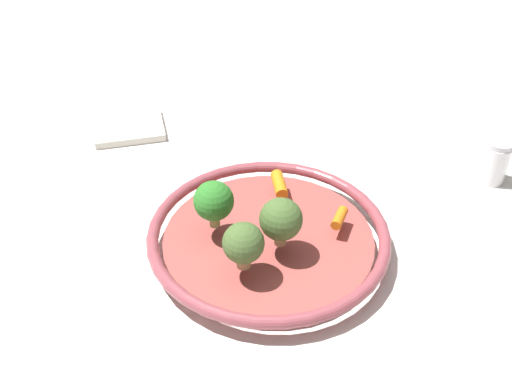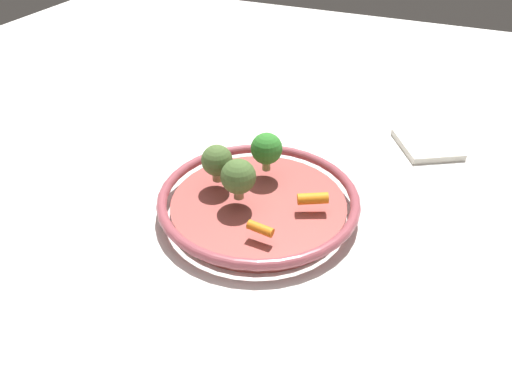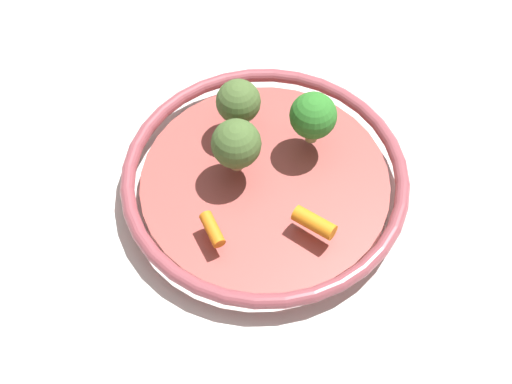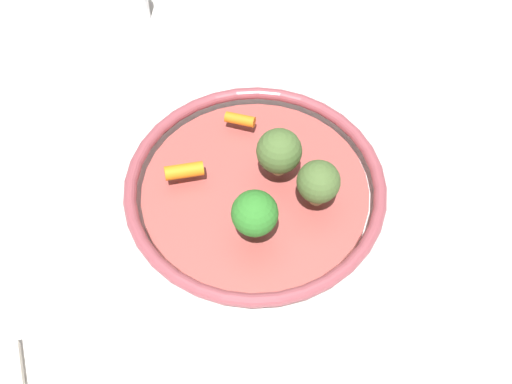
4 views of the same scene
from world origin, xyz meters
name	(u,v)px [view 4 (image 4 of 4)]	position (x,y,z in m)	size (l,w,h in m)	color
ground_plane	(255,198)	(0.00, 0.00, 0.00)	(2.50, 2.50, 0.00)	silver
serving_bowl	(255,190)	(0.00, 0.00, 0.02)	(0.35, 0.35, 0.04)	#A84C47
baby_carrot_near_rim	(240,119)	(0.04, -0.09, 0.05)	(0.02, 0.02, 0.04)	orange
baby_carrot_left	(184,171)	(0.09, 0.01, 0.05)	(0.02, 0.02, 0.05)	orange
broccoli_floret_large	(279,151)	(-0.03, -0.02, 0.08)	(0.06, 0.06, 0.07)	tan
broccoli_floret_mid	(255,214)	(-0.02, 0.08, 0.08)	(0.06, 0.06, 0.07)	#94AC66
broccoli_floret_small	(318,182)	(-0.08, 0.01, 0.08)	(0.06, 0.06, 0.07)	tan
salt_shaker	(134,0)	(0.27, -0.31, 0.04)	(0.04, 0.04, 0.08)	white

